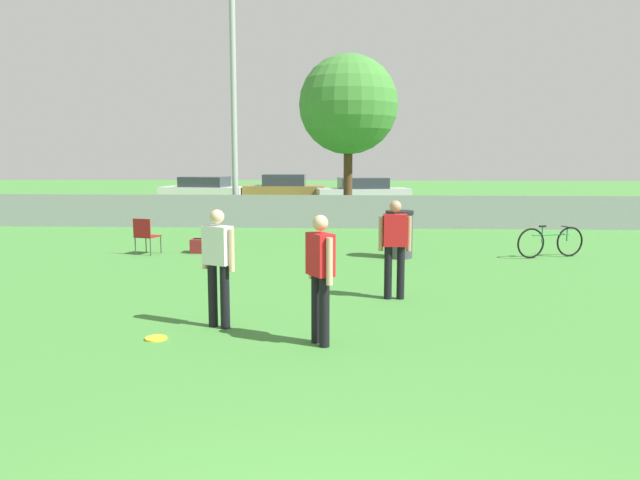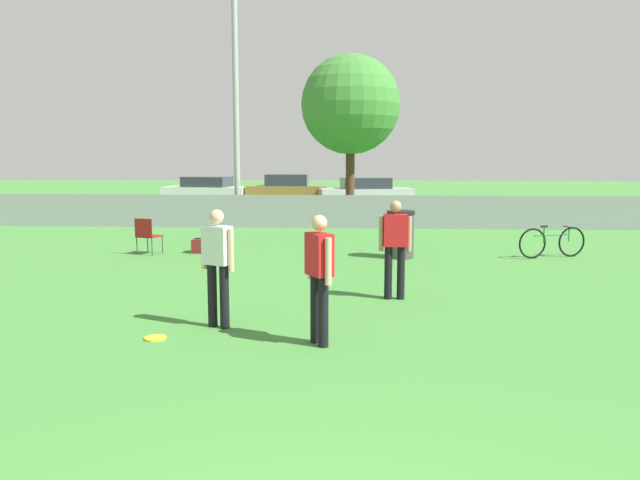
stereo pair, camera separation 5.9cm
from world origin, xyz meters
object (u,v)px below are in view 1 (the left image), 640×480
object	(u,v)px
player_receiver_white	(218,260)
light_pole	(233,66)
trash_bin	(399,234)
parked_car_tan	(285,190)
folding_chair_sideline	(146,234)
bicycle_sideline	(551,242)
player_thrower_red	(395,243)
frisbee_disc	(156,338)
tree_near_pole	(348,105)
player_defender_red	(320,271)
parked_car_silver	(363,193)
gear_bag_sideline	(207,246)
parked_car_white	(205,191)

from	to	relation	value
player_receiver_white	light_pole	bearing A→B (deg)	124.73
trash_bin	parked_car_tan	distance (m)	16.92
player_receiver_white	folding_chair_sideline	bearing A→B (deg)	141.54
light_pole	parked_car_tan	world-z (taller)	light_pole
bicycle_sideline	parked_car_tan	world-z (taller)	parked_car_tan
player_thrower_red	folding_chair_sideline	world-z (taller)	player_thrower_red
light_pole	frisbee_disc	bearing A→B (deg)	-83.70
tree_near_pole	player_defender_red	world-z (taller)	tree_near_pole
player_receiver_white	folding_chair_sideline	xyz separation A→B (m)	(-3.16, 6.34, -0.44)
player_defender_red	player_thrower_red	world-z (taller)	same
folding_chair_sideline	bicycle_sideline	distance (m)	9.65
parked_car_tan	parked_car_silver	size ratio (longest dim) A/B	0.87
player_receiver_white	gear_bag_sideline	xyz separation A→B (m)	(-1.76, 6.71, -0.77)
light_pole	folding_chair_sideline	distance (m)	8.12
folding_chair_sideline	gear_bag_sideline	xyz separation A→B (m)	(1.40, 0.37, -0.34)
folding_chair_sideline	parked_car_tan	size ratio (longest dim) A/B	0.22
gear_bag_sideline	parked_car_tan	size ratio (longest dim) A/B	0.19
tree_near_pole	player_receiver_white	distance (m)	14.81
frisbee_disc	gear_bag_sideline	world-z (taller)	gear_bag_sideline
light_pole	parked_car_silver	world-z (taller)	light_pole
tree_near_pole	parked_car_tan	world-z (taller)	tree_near_pole
light_pole	parked_car_white	world-z (taller)	light_pole
player_receiver_white	parked_car_white	size ratio (longest dim) A/B	0.36
light_pole	player_receiver_white	xyz separation A→B (m)	(2.18, -12.80, -4.40)
parked_car_white	player_receiver_white	bearing A→B (deg)	-66.63
tree_near_pole	parked_car_white	world-z (taller)	tree_near_pole
gear_bag_sideline	parked_car_silver	bearing A→B (deg)	74.54
player_thrower_red	gear_bag_sideline	world-z (taller)	player_thrower_red
gear_bag_sideline	parked_car_white	bearing A→B (deg)	103.61
tree_near_pole	parked_car_silver	bearing A→B (deg)	84.65
trash_bin	player_receiver_white	bearing A→B (deg)	-115.29
bicycle_sideline	player_thrower_red	bearing A→B (deg)	-149.53
player_receiver_white	trash_bin	world-z (taller)	player_receiver_white
player_defender_red	parked_car_tan	distance (m)	23.43
player_thrower_red	frisbee_disc	distance (m)	4.20
tree_near_pole	parked_car_white	xyz separation A→B (m)	(-7.26, 8.27, -3.53)
parked_car_silver	frisbee_disc	bearing A→B (deg)	-107.88
light_pole	player_defender_red	xyz separation A→B (m)	(3.63, -13.52, -4.40)
folding_chair_sideline	trash_bin	size ratio (longest dim) A/B	0.80
parked_car_tan	folding_chair_sideline	bearing A→B (deg)	-96.77
light_pole	parked_car_silver	distance (m)	10.80
tree_near_pole	player_thrower_red	world-z (taller)	tree_near_pole
tree_near_pole	frisbee_disc	bearing A→B (deg)	-98.93
frisbee_disc	parked_car_silver	size ratio (longest dim) A/B	0.06
parked_car_white	tree_near_pole	bearing A→B (deg)	-39.28
bicycle_sideline	parked_car_tan	size ratio (longest dim) A/B	0.42
player_thrower_red	light_pole	bearing A→B (deg)	112.86
gear_bag_sideline	player_receiver_white	bearing A→B (deg)	-75.32
parked_car_white	parked_car_tan	bearing A→B (deg)	7.75
parked_car_tan	parked_car_silver	world-z (taller)	parked_car_tan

